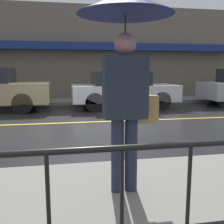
% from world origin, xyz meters
% --- Properties ---
extents(ground_plane, '(80.00, 80.00, 0.00)m').
position_xyz_m(ground_plane, '(0.00, 0.00, 0.00)').
color(ground_plane, '#262628').
extents(sidewalk_near, '(28.00, 2.64, 0.14)m').
position_xyz_m(sidewalk_near, '(0.00, -5.04, 0.07)').
color(sidewalk_near, gray).
rests_on(sidewalk_near, ground_plane).
extents(sidewalk_far, '(28.00, 1.84, 0.14)m').
position_xyz_m(sidewalk_far, '(0.00, 4.64, 0.07)').
color(sidewalk_far, gray).
rests_on(sidewalk_far, ground_plane).
extents(lane_marking, '(25.20, 0.12, 0.01)m').
position_xyz_m(lane_marking, '(0.00, 0.00, 0.00)').
color(lane_marking, gold).
rests_on(lane_marking, ground_plane).
extents(building_storefront, '(28.00, 0.85, 4.59)m').
position_xyz_m(building_storefront, '(0.00, 5.68, 2.32)').
color(building_storefront, '#706656').
rests_on(building_storefront, ground_plane).
extents(railing_foreground, '(12.00, 0.04, 0.96)m').
position_xyz_m(railing_foreground, '(0.00, -6.11, 0.75)').
color(railing_foreground, black).
rests_on(railing_foreground, sidewalk_near).
extents(pedestrian, '(1.00, 1.00, 2.15)m').
position_xyz_m(pedestrian, '(0.55, -4.70, 1.79)').
color(pedestrian, '#23283D').
rests_on(pedestrian, sidewalk_near).
extents(car_white, '(4.09, 1.79, 1.45)m').
position_xyz_m(car_white, '(2.19, 2.63, 0.75)').
color(car_white, silver).
rests_on(car_white, ground_plane).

